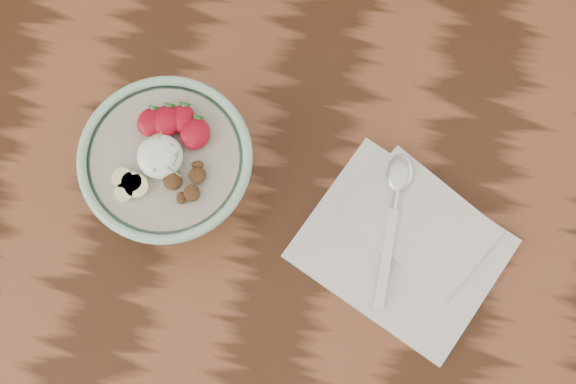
% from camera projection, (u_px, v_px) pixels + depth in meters
% --- Properties ---
extents(table, '(1.60, 0.90, 0.75)m').
position_uv_depth(table, '(285.00, 267.00, 1.07)').
color(table, '#351B0D').
rests_on(table, ground).
extents(breakfast_bowl, '(0.20, 0.20, 0.13)m').
position_uv_depth(breakfast_bowl, '(170.00, 168.00, 0.94)').
color(breakfast_bowl, '#94C7A8').
rests_on(breakfast_bowl, table).
extents(napkin, '(0.29, 0.27, 0.01)m').
position_uv_depth(napkin, '(406.00, 243.00, 0.98)').
color(napkin, silver).
rests_on(napkin, table).
extents(spoon, '(0.03, 0.20, 0.01)m').
position_uv_depth(spoon, '(396.00, 194.00, 0.99)').
color(spoon, silver).
rests_on(spoon, napkin).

